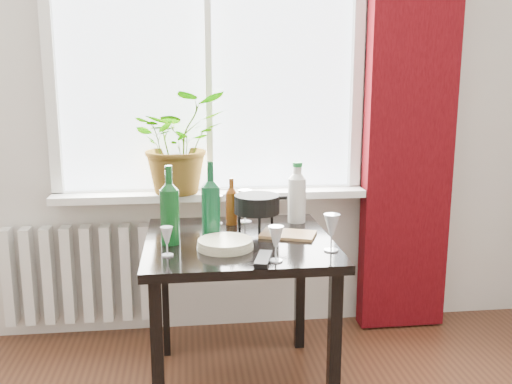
{
  "coord_description": "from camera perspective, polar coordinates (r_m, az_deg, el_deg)",
  "views": [
    {
      "loc": [
        -0.13,
        -0.96,
        1.49
      ],
      "look_at": [
        0.18,
        1.55,
        0.96
      ],
      "focal_mm": 40.0,
      "sensor_mm": 36.0,
      "label": 1
    }
  ],
  "objects": [
    {
      "name": "table",
      "position": [
        2.65,
        -1.72,
        -6.63
      ],
      "size": [
        0.85,
        0.85,
        0.74
      ],
      "color": "black",
      "rests_on": "ground"
    },
    {
      "name": "wineglass_front_right",
      "position": [
        2.3,
        2.0,
        -5.17
      ],
      "size": [
        0.08,
        0.08,
        0.15
      ],
      "primitive_type": null,
      "rotation": [
        0.0,
        0.0,
        -0.43
      ],
      "color": "silver",
      "rests_on": "table"
    },
    {
      "name": "tv_remote",
      "position": [
        2.32,
        0.74,
        -6.71
      ],
      "size": [
        0.1,
        0.19,
        0.02
      ],
      "primitive_type": "cube",
      "rotation": [
        0.0,
        0.0,
        -0.26
      ],
      "color": "black",
      "rests_on": "table"
    },
    {
      "name": "fondue_pot",
      "position": [
        2.76,
        0.09,
        -2.04
      ],
      "size": [
        0.32,
        0.3,
        0.17
      ],
      "primitive_type": null,
      "rotation": [
        0.0,
        0.0,
        -0.42
      ],
      "color": "black",
      "rests_on": "table"
    },
    {
      "name": "cleaning_bottle",
      "position": [
        2.89,
        4.12,
        0.04
      ],
      "size": [
        0.11,
        0.11,
        0.32
      ],
      "primitive_type": null,
      "rotation": [
        0.0,
        0.0,
        -0.29
      ],
      "color": "silver",
      "rests_on": "table"
    },
    {
      "name": "curtain",
      "position": [
        3.33,
        15.2,
        8.12
      ],
      "size": [
        0.5,
        0.12,
        2.56
      ],
      "color": "#3B0509",
      "rests_on": "ground"
    },
    {
      "name": "wineglass_far_right",
      "position": [
        2.46,
        7.56,
        -4.0
      ],
      "size": [
        0.09,
        0.09,
        0.17
      ],
      "primitive_type": null,
      "rotation": [
        0.0,
        0.0,
        -0.26
      ],
      "color": "silver",
      "rests_on": "table"
    },
    {
      "name": "potted_plant",
      "position": [
        3.1,
        -7.7,
        4.96
      ],
      "size": [
        0.59,
        0.55,
        0.55
      ],
      "primitive_type": "imported",
      "rotation": [
        0.0,
        0.0,
        0.26
      ],
      "color": "#206E1D",
      "rests_on": "windowsill"
    },
    {
      "name": "wineglass_back_left",
      "position": [
        2.87,
        -3.95,
        -1.77
      ],
      "size": [
        0.08,
        0.08,
        0.15
      ],
      "primitive_type": null,
      "rotation": [
        0.0,
        0.0,
        -0.32
      ],
      "color": "silver",
      "rests_on": "table"
    },
    {
      "name": "wineglass_front_left",
      "position": [
        2.4,
        -8.89,
        -4.88
      ],
      "size": [
        0.06,
        0.06,
        0.13
      ],
      "primitive_type": null,
      "rotation": [
        0.0,
        0.0,
        -0.17
      ],
      "color": "silver",
      "rests_on": "table"
    },
    {
      "name": "bottle_amber",
      "position": [
        2.85,
        -2.46,
        -0.93
      ],
      "size": [
        0.07,
        0.07,
        0.24
      ],
      "primitive_type": null,
      "rotation": [
        0.0,
        0.0,
        -0.21
      ],
      "color": "#672F0B",
      "rests_on": "table"
    },
    {
      "name": "radiator",
      "position": [
        3.38,
        -17.35,
        -7.84
      ],
      "size": [
        0.8,
        0.1,
        0.55
      ],
      "color": "silver",
      "rests_on": "ground"
    },
    {
      "name": "wine_bottle_left",
      "position": [
        2.54,
        -8.64,
        -1.21
      ],
      "size": [
        0.09,
        0.09,
        0.36
      ],
      "primitive_type": null,
      "rotation": [
        0.0,
        0.0,
        -0.09
      ],
      "color": "#0C4217",
      "rests_on": "table"
    },
    {
      "name": "window",
      "position": [
        3.18,
        -4.84,
        13.81
      ],
      "size": [
        1.72,
        0.08,
        1.62
      ],
      "color": "white",
      "rests_on": "ground"
    },
    {
      "name": "plate_stack",
      "position": [
        2.49,
        -3.1,
        -5.2
      ],
      "size": [
        0.32,
        0.32,
        0.04
      ],
      "primitive_type": "cylinder",
      "rotation": [
        0.0,
        0.0,
        0.39
      ],
      "color": "beige",
      "rests_on": "table"
    },
    {
      "name": "wine_bottle_right",
      "position": [
        2.6,
        -4.54,
        -0.78
      ],
      "size": [
        0.1,
        0.1,
        0.37
      ],
      "primitive_type": null,
      "rotation": [
        0.0,
        0.0,
        0.15
      ],
      "color": "#0C4222",
      "rests_on": "table"
    },
    {
      "name": "windowsill",
      "position": [
        3.18,
        -4.55,
        -0.24
      ],
      "size": [
        1.72,
        0.2,
        0.04
      ],
      "color": "white",
      "rests_on": "ground"
    },
    {
      "name": "wineglass_back_center",
      "position": [
        2.9,
        -1.11,
        -1.37
      ],
      "size": [
        0.07,
        0.07,
        0.17
      ],
      "primitive_type": null,
      "rotation": [
        0.0,
        0.0,
        -0.0
      ],
      "color": "silver",
      "rests_on": "table"
    },
    {
      "name": "cutting_board",
      "position": [
        2.68,
        3.22,
        -4.25
      ],
      "size": [
        0.29,
        0.24,
        0.01
      ],
      "primitive_type": "cube",
      "rotation": [
        0.0,
        0.0,
        -0.37
      ],
      "color": "#A87D4C",
      "rests_on": "table"
    }
  ]
}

